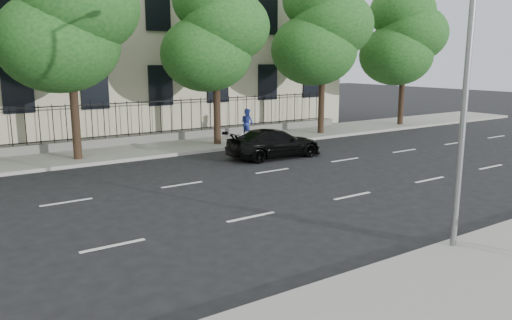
{
  "coord_description": "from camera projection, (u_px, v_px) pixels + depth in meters",
  "views": [
    {
      "loc": [
        -7.5,
        -8.87,
        4.43
      ],
      "look_at": [
        0.51,
        3.0,
        1.52
      ],
      "focal_mm": 35.0,
      "sensor_mm": 36.0,
      "label": 1
    }
  ],
  "objects": [
    {
      "name": "tree_e",
      "position": [
        322.0,
        27.0,
        28.42
      ],
      "size": [
        5.71,
        5.31,
        9.46
      ],
      "color": "#382619",
      "rests_on": "far_sidewalk"
    },
    {
      "name": "tree_d",
      "position": [
        215.0,
        30.0,
        24.66
      ],
      "size": [
        5.34,
        4.94,
        8.84
      ],
      "color": "#382619",
      "rests_on": "far_sidewalk"
    },
    {
      "name": "street_light",
      "position": [
        449.0,
        26.0,
        11.11
      ],
      "size": [
        0.25,
        3.32,
        8.05
      ],
      "color": "slate",
      "rests_on": "near_sidewalk"
    },
    {
      "name": "far_sidewalk",
      "position": [
        117.0,
        153.0,
        23.56
      ],
      "size": [
        60.0,
        4.0,
        0.15
      ],
      "primitive_type": "cube",
      "color": "gray",
      "rests_on": "ground"
    },
    {
      "name": "ground",
      "position": [
        307.0,
        243.0,
        12.2
      ],
      "size": [
        120.0,
        120.0,
        0.0
      ],
      "primitive_type": "plane",
      "color": "black",
      "rests_on": "ground"
    },
    {
      "name": "black_sedan",
      "position": [
        274.0,
        143.0,
        22.7
      ],
      "size": [
        4.65,
        2.09,
        1.32
      ],
      "primitive_type": "imported",
      "rotation": [
        0.0,
        0.0,
        1.52
      ],
      "color": "black",
      "rests_on": "ground"
    },
    {
      "name": "tree_c",
      "position": [
        67.0,
        10.0,
        20.71
      ],
      "size": [
        5.89,
        5.5,
        9.8
      ],
      "color": "#382619",
      "rests_on": "far_sidewalk"
    },
    {
      "name": "lane_markings",
      "position": [
        213.0,
        199.0,
        16.06
      ],
      "size": [
        49.6,
        4.62,
        0.01
      ],
      "primitive_type": null,
      "color": "silver",
      "rests_on": "ground"
    },
    {
      "name": "pedestrian_far",
      "position": [
        247.0,
        123.0,
        27.76
      ],
      "size": [
        0.74,
        0.87,
        1.58
      ],
      "primitive_type": "imported",
      "rotation": [
        0.0,
        0.0,
        1.77
      ],
      "color": "#263695",
      "rests_on": "far_sidewalk"
    },
    {
      "name": "iron_fence",
      "position": [
        105.0,
        136.0,
        24.83
      ],
      "size": [
        30.0,
        0.5,
        2.2
      ],
      "color": "slate",
      "rests_on": "far_sidewalk"
    },
    {
      "name": "tree_f",
      "position": [
        403.0,
        36.0,
        32.32
      ],
      "size": [
        5.52,
        5.12,
        9.01
      ],
      "color": "#382619",
      "rests_on": "far_sidewalk"
    },
    {
      "name": "near_sidewalk",
      "position": [
        451.0,
        307.0,
        8.94
      ],
      "size": [
        60.0,
        4.0,
        0.15
      ],
      "primitive_type": "cube",
      "color": "gray",
      "rests_on": "ground"
    }
  ]
}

